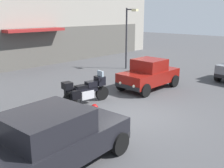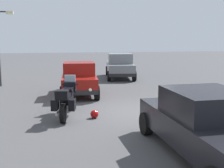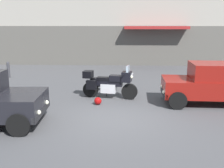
# 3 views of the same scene
# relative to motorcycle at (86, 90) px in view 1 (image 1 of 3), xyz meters

# --- Properties ---
(ground_plane) EXTENTS (80.00, 80.00, 0.00)m
(ground_plane) POSITION_rel_motorcycle_xyz_m (0.28, -2.40, -0.62)
(ground_plane) COLOR #424244
(motorcycle) EXTENTS (2.25, 0.96, 1.36)m
(motorcycle) POSITION_rel_motorcycle_xyz_m (0.00, 0.00, 0.00)
(motorcycle) COLOR black
(motorcycle) RESTS_ON ground
(helmet) EXTENTS (0.28, 0.28, 0.28)m
(helmet) POSITION_rel_motorcycle_xyz_m (-0.36, -0.92, -0.48)
(helmet) COLOR #990C0C
(helmet) RESTS_ON ground
(car_sedan_far) EXTENTS (4.64, 2.10, 1.56)m
(car_sedan_far) POSITION_rel_motorcycle_xyz_m (-4.05, -3.09, 0.16)
(car_sedan_far) COLOR black
(car_sedan_far) RESTS_ON ground
(car_compact_side) EXTENTS (3.53, 1.83, 1.56)m
(car_compact_side) POSITION_rel_motorcycle_xyz_m (3.79, -0.66, 0.15)
(car_compact_side) COLOR maroon
(car_compact_side) RESTS_ON ground
(streetlamp_curbside) EXTENTS (0.28, 0.94, 4.17)m
(streetlamp_curbside) POSITION_rel_motorcycle_xyz_m (7.03, 3.37, 1.96)
(streetlamp_curbside) COLOR #2D2D33
(streetlamp_curbside) RESTS_ON ground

